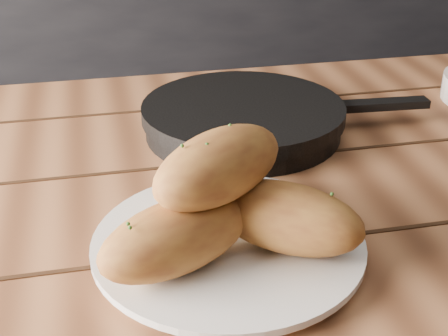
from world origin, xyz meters
The scene contains 5 objects.
counter centered at (0.00, 1.70, 0.45)m, with size 2.80×0.60×0.90m, color black.
table centered at (-0.38, 0.16, 0.65)m, with size 1.41×0.95×0.75m.
plate centered at (-0.48, 0.05, 0.76)m, with size 0.28×0.28×0.02m.
bread_rolls centered at (-0.49, 0.05, 0.82)m, with size 0.28×0.24×0.12m.
skillet centered at (-0.39, 0.34, 0.77)m, with size 0.43×0.29×0.05m.
Camera 1 is at (-0.60, -0.47, 1.13)m, focal length 50.00 mm.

